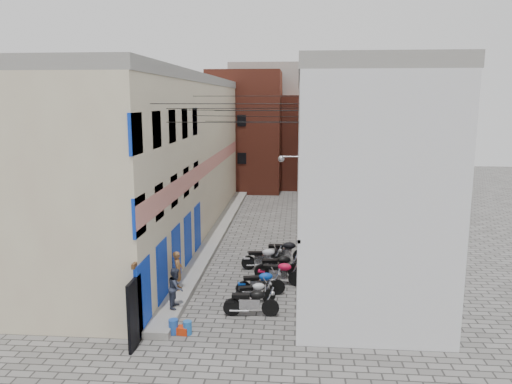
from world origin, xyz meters
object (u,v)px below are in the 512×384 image
(motorcycle_a, at_px, (251,301))
(motorcycle_g, at_px, (284,250))
(water_jug_far, at_px, (187,328))
(person_b, at_px, (176,288))
(red_crate, at_px, (183,330))
(motorcycle_d, at_px, (280,271))
(motorcycle_f, at_px, (264,257))
(motorcycle_c, at_px, (260,282))
(motorcycle_e, at_px, (279,265))
(water_jug_near, at_px, (173,327))
(motorcycle_b, at_px, (254,291))
(person_a, at_px, (178,270))

(motorcycle_a, bearing_deg, motorcycle_g, 167.89)
(water_jug_far, bearing_deg, person_b, 115.27)
(water_jug_far, distance_m, red_crate, 0.19)
(person_b, height_order, red_crate, person_b)
(person_b, xyz_separation_m, water_jug_far, (0.75, -1.59, -0.75))
(motorcycle_d, distance_m, motorcycle_f, 2.03)
(motorcycle_c, relative_size, red_crate, 4.92)
(red_crate, bearing_deg, motorcycle_g, 67.48)
(motorcycle_g, distance_m, person_b, 7.05)
(person_b, bearing_deg, motorcycle_e, -42.43)
(motorcycle_f, height_order, water_jug_near, motorcycle_f)
(motorcycle_b, relative_size, person_a, 1.10)
(motorcycle_a, relative_size, person_b, 1.37)
(person_a, xyz_separation_m, water_jug_far, (1.09, -3.29, -0.80))
(motorcycle_g, bearing_deg, red_crate, -25.67)
(motorcycle_g, xyz_separation_m, person_a, (-4.07, -4.28, 0.39))
(motorcycle_f, distance_m, water_jug_near, 7.10)
(motorcycle_b, distance_m, water_jug_near, 3.64)
(motorcycle_b, height_order, water_jug_near, motorcycle_b)
(water_jug_near, bearing_deg, person_a, 100.65)
(motorcycle_a, distance_m, motorcycle_b, 1.10)
(motorcycle_b, distance_m, person_a, 3.16)
(motorcycle_e, height_order, water_jug_near, motorcycle_e)
(person_a, distance_m, water_jug_near, 3.43)
(motorcycle_a, xyz_separation_m, motorcycle_c, (0.19, 1.91, -0.01))
(water_jug_near, bearing_deg, motorcycle_c, 53.16)
(person_b, relative_size, water_jug_near, 2.94)
(motorcycle_f, height_order, motorcycle_g, motorcycle_g)
(motorcycle_a, height_order, water_jug_near, motorcycle_a)
(motorcycle_e, bearing_deg, water_jug_near, -41.91)
(water_jug_far, bearing_deg, motorcycle_g, 68.50)
(motorcycle_b, height_order, motorcycle_d, motorcycle_d)
(motorcycle_c, xyz_separation_m, motorcycle_g, (0.83, 4.06, 0.06))
(motorcycle_g, bearing_deg, person_b, -35.16)
(motorcycle_c, height_order, motorcycle_f, motorcycle_f)
(motorcycle_b, bearing_deg, motorcycle_a, -18.12)
(person_b, bearing_deg, motorcycle_a, -90.00)
(motorcycle_e, relative_size, motorcycle_g, 0.97)
(person_b, distance_m, water_jug_near, 1.78)
(motorcycle_a, bearing_deg, motorcycle_b, 177.53)
(motorcycle_b, relative_size, water_jug_near, 3.41)
(motorcycle_d, bearing_deg, water_jug_far, -24.48)
(motorcycle_f, bearing_deg, motorcycle_b, -9.08)
(motorcycle_b, distance_m, red_crate, 3.45)
(motorcycle_c, distance_m, person_b, 3.50)
(motorcycle_b, xyz_separation_m, person_b, (-2.72, -1.10, 0.49))
(motorcycle_e, height_order, person_b, person_b)
(motorcycle_e, relative_size, motorcycle_f, 1.05)
(motorcycle_f, height_order, water_jug_far, motorcycle_f)
(motorcycle_c, relative_size, person_b, 1.34)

